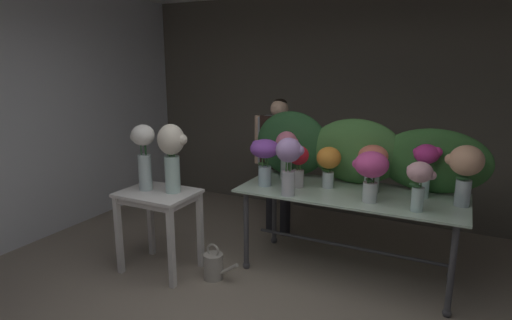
% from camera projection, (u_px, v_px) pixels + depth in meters
% --- Properties ---
extents(ground_plane, '(7.58, 7.58, 0.00)m').
position_uv_depth(ground_plane, '(303.00, 261.00, 4.23)').
color(ground_plane, gray).
extents(wall_back, '(5.83, 0.12, 2.79)m').
position_uv_depth(wall_back, '(350.00, 107.00, 5.32)').
color(wall_back, '#5B564C').
rests_on(wall_back, ground).
extents(wall_left, '(0.12, 3.35, 2.79)m').
position_uv_depth(wall_left, '(83.00, 109.00, 5.18)').
color(wall_left, silver).
rests_on(wall_left, ground).
extents(display_table_glass, '(1.99, 0.86, 0.81)m').
position_uv_depth(display_table_glass, '(349.00, 205.00, 3.83)').
color(display_table_glass, silver).
rests_on(display_table_glass, ground).
extents(side_table_white, '(0.69, 0.53, 0.79)m').
position_uv_depth(side_table_white, '(159.00, 204.00, 3.92)').
color(side_table_white, white).
rests_on(side_table_white, ground).
extents(florist, '(0.60, 0.24, 1.57)m').
position_uv_depth(florist, '(279.00, 152.00, 4.72)').
color(florist, '#232328').
rests_on(florist, ground).
extents(foliage_backdrop, '(2.22, 0.28, 0.67)m').
position_uv_depth(foliage_backdrop, '(357.00, 152.00, 4.01)').
color(foliage_backdrop, '#28562D').
rests_on(foliage_backdrop, display_table_glass).
extents(vase_sunset_peonies, '(0.23, 0.23, 0.39)m').
position_uv_depth(vase_sunset_peonies, '(329.00, 162.00, 3.88)').
color(vase_sunset_peonies, silver).
rests_on(vase_sunset_peonies, display_table_glass).
extents(vase_violet_roses, '(0.29, 0.28, 0.45)m').
position_uv_depth(vase_violet_roses, '(265.00, 155.00, 3.94)').
color(vase_violet_roses, silver).
rests_on(vase_violet_roses, display_table_glass).
extents(vase_fuchsia_hydrangea, '(0.30, 0.28, 0.43)m').
position_uv_depth(vase_fuchsia_hydrangea, '(371.00, 169.00, 3.48)').
color(vase_fuchsia_hydrangea, silver).
rests_on(vase_fuchsia_hydrangea, display_table_glass).
extents(vase_blush_snapdragons, '(0.22, 0.20, 0.40)m').
position_uv_depth(vase_blush_snapdragons, '(419.00, 180.00, 3.26)').
color(vase_blush_snapdragons, silver).
rests_on(vase_blush_snapdragons, display_table_glass).
extents(vase_peach_dahlias, '(0.29, 0.27, 0.50)m').
position_uv_depth(vase_peach_dahlias, '(465.00, 167.00, 3.37)').
color(vase_peach_dahlias, silver).
rests_on(vase_peach_dahlias, display_table_glass).
extents(vase_crimson_tulips, '(0.21, 0.19, 0.40)m').
position_uv_depth(vase_crimson_tulips, '(298.00, 162.00, 3.91)').
color(vase_crimson_tulips, silver).
rests_on(vase_crimson_tulips, display_table_glass).
extents(vase_coral_ranunculus, '(0.27, 0.26, 0.43)m').
position_uv_depth(vase_coral_ranunculus, '(372.00, 162.00, 3.76)').
color(vase_coral_ranunculus, silver).
rests_on(vase_coral_ranunculus, display_table_glass).
extents(vase_rosy_anemones, '(0.23, 0.22, 0.48)m').
position_uv_depth(vase_rosy_anemones, '(287.00, 150.00, 4.16)').
color(vase_rosy_anemones, silver).
rests_on(vase_rosy_anemones, display_table_glass).
extents(vase_magenta_freesia, '(0.24, 0.21, 0.47)m').
position_uv_depth(vase_magenta_freesia, '(426.00, 162.00, 3.58)').
color(vase_magenta_freesia, silver).
rests_on(vase_magenta_freesia, display_table_glass).
extents(vase_lilac_lilies, '(0.25, 0.23, 0.52)m').
position_uv_depth(vase_lilac_lilies, '(289.00, 159.00, 3.64)').
color(vase_lilac_lilies, silver).
rests_on(vase_lilac_lilies, display_table_glass).
extents(vase_white_roses_tall, '(0.24, 0.21, 0.62)m').
position_uv_depth(vase_white_roses_tall, '(144.00, 151.00, 3.87)').
color(vase_white_roses_tall, silver).
rests_on(vase_white_roses_tall, side_table_white).
extents(vase_cream_lisianthus_tall, '(0.28, 0.24, 0.63)m').
position_uv_depth(vase_cream_lisianthus_tall, '(172.00, 151.00, 3.79)').
color(vase_cream_lisianthus_tall, silver).
rests_on(vase_cream_lisianthus_tall, side_table_white).
extents(watering_can, '(0.35, 0.18, 0.34)m').
position_uv_depth(watering_can, '(214.00, 266.00, 3.87)').
color(watering_can, '#B7B2A8').
rests_on(watering_can, ground).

